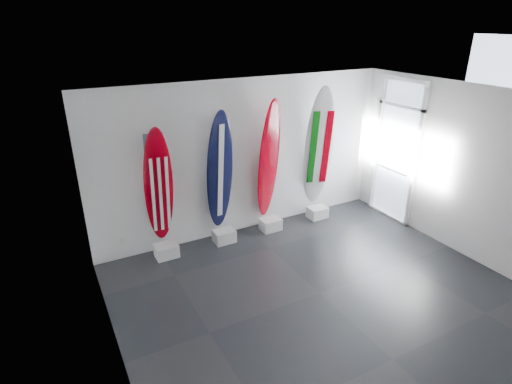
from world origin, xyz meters
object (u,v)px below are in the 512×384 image
surfboard_usa (159,187)px  surfboard_italy (318,148)px  surfboard_navy (220,172)px  surfboard_swiss (269,161)px

surfboard_usa → surfboard_italy: (3.33, 0.00, 0.20)m
surfboard_italy → surfboard_navy: bearing=-160.8°
surfboard_swiss → surfboard_italy: 1.17m
surfboard_usa → surfboard_italy: size_ratio=0.84×
surfboard_usa → surfboard_navy: surfboard_navy is taller
surfboard_swiss → surfboard_usa: bearing=162.7°
surfboard_navy → surfboard_italy: size_ratio=0.89×
surfboard_usa → surfboard_swiss: bearing=4.5°
surfboard_navy → surfboard_swiss: 1.03m
surfboard_swiss → surfboard_italy: surfboard_italy is taller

